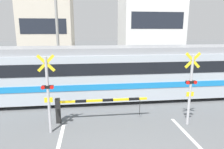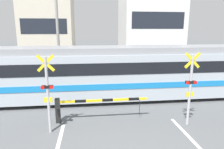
# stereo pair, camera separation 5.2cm
# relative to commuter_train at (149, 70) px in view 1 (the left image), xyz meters

# --- Properties ---
(rail_track_near) EXTENTS (50.00, 0.10, 0.08)m
(rail_track_near) POSITION_rel_commuter_train_xyz_m (-2.36, -0.72, -1.66)
(rail_track_near) COLOR #6B6051
(rail_track_near) RESTS_ON ground_plane
(rail_track_far) EXTENTS (50.00, 0.10, 0.08)m
(rail_track_far) POSITION_rel_commuter_train_xyz_m (-2.36, 0.72, -1.66)
(rail_track_far) COLOR #6B6051
(rail_track_far) RESTS_ON ground_plane
(commuter_train) EXTENTS (21.31, 2.72, 3.17)m
(commuter_train) POSITION_rel_commuter_train_xyz_m (0.00, 0.00, 0.00)
(commuter_train) COLOR #ADB7C1
(commuter_train) RESTS_ON ground_plane
(crossing_barrier_near) EXTENTS (4.19, 0.20, 1.15)m
(crossing_barrier_near) POSITION_rel_commuter_train_xyz_m (-4.03, -2.98, -0.92)
(crossing_barrier_near) COLOR black
(crossing_barrier_near) RESTS_ON ground_plane
(crossing_barrier_far) EXTENTS (4.19, 0.20, 1.15)m
(crossing_barrier_far) POSITION_rel_commuter_train_xyz_m (-0.70, 2.60, -0.92)
(crossing_barrier_far) COLOR black
(crossing_barrier_far) RESTS_ON ground_plane
(crossing_signal_left) EXTENTS (0.68, 0.15, 3.22)m
(crossing_signal_left) POSITION_rel_commuter_train_xyz_m (-5.33, -3.85, 0.08)
(crossing_signal_left) COLOR #B2B2B7
(crossing_signal_left) RESTS_ON ground_plane
(crossing_signal_right) EXTENTS (0.68, 0.15, 3.22)m
(crossing_signal_right) POSITION_rel_commuter_train_xyz_m (0.60, -3.85, 0.08)
(crossing_signal_right) COLOR #B2B2B7
(crossing_signal_right) RESTS_ON ground_plane
(pedestrian) EXTENTS (0.38, 0.22, 1.69)m
(pedestrian) POSITION_rel_commuter_train_xyz_m (-1.68, 5.29, -0.72)
(pedestrian) COLOR brown
(pedestrian) RESTS_ON ground_plane
(building_left_of_street) EXTENTS (5.91, 6.33, 8.26)m
(building_left_of_street) POSITION_rel_commuter_train_xyz_m (-8.43, 14.69, 2.43)
(building_left_of_street) COLOR beige
(building_left_of_street) RESTS_ON ground_plane
(building_right_of_street) EXTENTS (7.48, 6.33, 9.54)m
(building_right_of_street) POSITION_rel_commuter_train_xyz_m (4.49, 14.69, 3.07)
(building_right_of_street) COLOR white
(building_right_of_street) RESTS_ON ground_plane
(utility_pole_streetside) EXTENTS (0.22, 0.22, 6.75)m
(utility_pole_streetside) POSITION_rel_commuter_train_xyz_m (-6.08, 5.10, 1.68)
(utility_pole_streetside) COLOR gray
(utility_pole_streetside) RESTS_ON ground_plane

